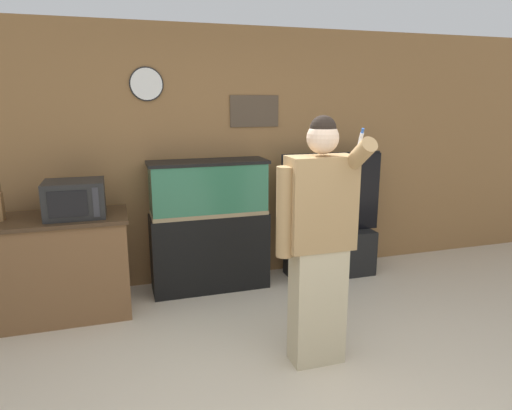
# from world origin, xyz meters

# --- Properties ---
(wall_back_paneled) EXTENTS (10.00, 0.08, 2.60)m
(wall_back_paneled) POSITION_xyz_m (-0.00, 2.53, 1.30)
(wall_back_paneled) COLOR olive
(wall_back_paneled) RESTS_ON ground_plane
(counter_island) EXTENTS (1.25, 0.63, 0.91)m
(counter_island) POSITION_xyz_m (-1.56, 2.02, 0.46)
(counter_island) COLOR brown
(counter_island) RESTS_ON ground_plane
(microwave) EXTENTS (0.49, 0.40, 0.31)m
(microwave) POSITION_xyz_m (-1.36, 1.99, 1.06)
(microwave) COLOR black
(microwave) RESTS_ON counter_island
(aquarium_on_stand) EXTENTS (1.16, 0.41, 1.31)m
(aquarium_on_stand) POSITION_xyz_m (-0.15, 2.24, 0.66)
(aquarium_on_stand) COLOR black
(aquarium_on_stand) RESTS_ON ground_plane
(tv_on_stand) EXTENTS (1.14, 0.40, 1.34)m
(tv_on_stand) POSITION_xyz_m (1.17, 2.20, 0.40)
(tv_on_stand) COLOR black
(tv_on_stand) RESTS_ON ground_plane
(person_standing) EXTENTS (0.56, 0.43, 1.79)m
(person_standing) POSITION_xyz_m (0.31, 0.69, 0.93)
(person_standing) COLOR #BCAD89
(person_standing) RESTS_ON ground_plane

